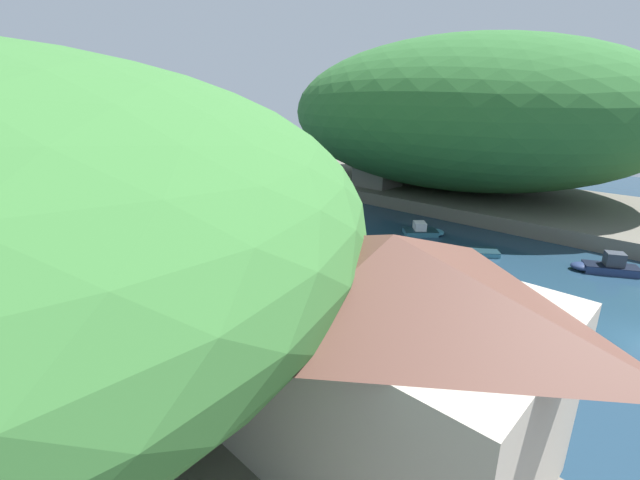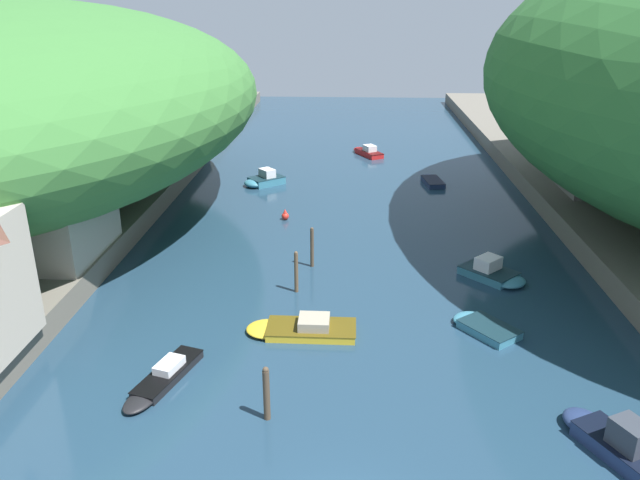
{
  "view_description": "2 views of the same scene",
  "coord_description": "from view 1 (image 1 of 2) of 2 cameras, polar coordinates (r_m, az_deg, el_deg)",
  "views": [
    {
      "loc": [
        -29.23,
        -1.27,
        13.86
      ],
      "look_at": [
        -2.32,
        24.52,
        1.22
      ],
      "focal_mm": 24.0,
      "sensor_mm": 36.0,
      "label": 1
    },
    {
      "loc": [
        -0.09,
        -16.08,
        16.9
      ],
      "look_at": [
        -2.03,
        22.79,
        1.5
      ],
      "focal_mm": 35.0,
      "sensor_mm": 36.0,
      "label": 2
    }
  ],
  "objects": [
    {
      "name": "boat_navy_launch",
      "position": [
        58.51,
        -5.59,
        5.18
      ],
      "size": [
        2.11,
        4.41,
        0.49
      ],
      "rotation": [
        0.0,
        0.0,
        0.15
      ],
      "color": "navy",
      "rests_on": "water_surface"
    },
    {
      "name": "boat_cabin_cruiser",
      "position": [
        63.88,
        -16.17,
        5.8
      ],
      "size": [
        3.67,
        4.98,
        1.21
      ],
      "rotation": [
        0.0,
        0.0,
        0.5
      ],
      "color": "red",
      "rests_on": "water_surface"
    },
    {
      "name": "boathouse_shed",
      "position": [
        25.43,
        -17.38,
        -5.45
      ],
      "size": [
        6.0,
        8.22,
        4.39
      ],
      "color": "#B2A899",
      "rests_on": "left_bank"
    },
    {
      "name": "boat_open_rowboat",
      "position": [
        41.72,
        20.07,
        -1.53
      ],
      "size": [
        3.78,
        4.09,
        0.47
      ],
      "rotation": [
        0.0,
        0.0,
        0.67
      ],
      "color": "teal",
      "rests_on": "water_surface"
    },
    {
      "name": "right_bank",
      "position": [
        65.26,
        14.3,
        6.58
      ],
      "size": [
        22.0,
        120.0,
        1.55
      ],
      "color": "#666056",
      "rests_on": "ground"
    },
    {
      "name": "mooring_post_farthest",
      "position": [
        37.43,
        2.82,
        -0.75
      ],
      "size": [
        0.24,
        0.24,
        2.77
      ],
      "color": "#4C3D2D",
      "rests_on": "water_surface"
    },
    {
      "name": "water_surface",
      "position": [
        44.99,
        -2.99,
        0.76
      ],
      "size": [
        130.0,
        130.0,
        0.0
      ],
      "primitive_type": "plane",
      "color": "#1E384C",
      "rests_on": "ground"
    },
    {
      "name": "waterfront_building",
      "position": [
        14.78,
        8.91,
        -14.38
      ],
      "size": [
        8.13,
        10.81,
        8.34
      ],
      "color": "#B2A899",
      "rests_on": "left_bank"
    },
    {
      "name": "hillside_right",
      "position": [
        63.49,
        18.14,
        15.71
      ],
      "size": [
        36.7,
        51.38,
        19.88
      ],
      "color": "#2D662D",
      "rests_on": "right_bank"
    },
    {
      "name": "boat_moored_right",
      "position": [
        46.08,
        13.7,
        1.2
      ],
      "size": [
        4.44,
        4.5,
        1.34
      ],
      "rotation": [
        0.0,
        0.0,
        3.91
      ],
      "color": "teal",
      "rests_on": "water_surface"
    },
    {
      "name": "mooring_post_fourth",
      "position": [
        34.68,
        6.82,
        -2.58
      ],
      "size": [
        0.24,
        0.24,
        2.66
      ],
      "color": "brown",
      "rests_on": "water_surface"
    },
    {
      "name": "boat_small_dinghy",
      "position": [
        42.32,
        33.71,
        -2.93
      ],
      "size": [
        3.69,
        5.14,
        1.77
      ],
      "rotation": [
        0.0,
        0.0,
        0.47
      ],
      "color": "navy",
      "rests_on": "water_surface"
    },
    {
      "name": "person_on_quay",
      "position": [
        25.21,
        -13.31,
        -8.53
      ],
      "size": [
        0.31,
        0.42,
        1.69
      ],
      "rotation": [
        0.0,
        0.0,
        1.82
      ],
      "color": "#282D3D",
      "rests_on": "left_bank"
    },
    {
      "name": "mooring_post_nearest",
      "position": [
        29.54,
        25.98,
        -8.5
      ],
      "size": [
        0.29,
        0.29,
        2.57
      ],
      "color": "#4C3D2D",
      "rests_on": "water_surface"
    },
    {
      "name": "boat_far_right_bank",
      "position": [
        26.36,
        17.06,
        -13.27
      ],
      "size": [
        2.82,
        5.53,
        0.79
      ],
      "rotation": [
        0.0,
        0.0,
        2.84
      ],
      "color": "black",
      "rests_on": "water_surface"
    },
    {
      "name": "person_by_boathouse",
      "position": [
        18.73,
        6.59,
        -18.64
      ],
      "size": [
        0.24,
        0.39,
        1.69
      ],
      "rotation": [
        0.0,
        0.0,
        1.53
      ],
      "color": "#282D3D",
      "rests_on": "left_bank"
    },
    {
      "name": "boat_mid_channel",
      "position": [
        48.62,
        -18.86,
        1.71
      ],
      "size": [
        4.24,
        4.02,
        1.48
      ],
      "rotation": [
        0.0,
        0.0,
        2.27
      ],
      "color": "teal",
      "rests_on": "water_surface"
    },
    {
      "name": "boat_far_upstream",
      "position": [
        33.14,
        14.33,
        -6.06
      ],
      "size": [
        5.89,
        2.27,
        0.95
      ],
      "rotation": [
        0.0,
        0.0,
        1.57
      ],
      "color": "gold",
      "rests_on": "water_surface"
    },
    {
      "name": "right_bank_cottage",
      "position": [
        61.9,
        7.71,
        9.49
      ],
      "size": [
        5.3,
        5.79,
        4.93
      ],
      "color": "slate",
      "rests_on": "right_bank"
    },
    {
      "name": "channel_buoy_near",
      "position": [
        42.34,
        -8.99,
        -0.13
      ],
      "size": [
        0.59,
        0.59,
        0.89
      ],
      "color": "red",
      "rests_on": "water_surface"
    }
  ]
}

